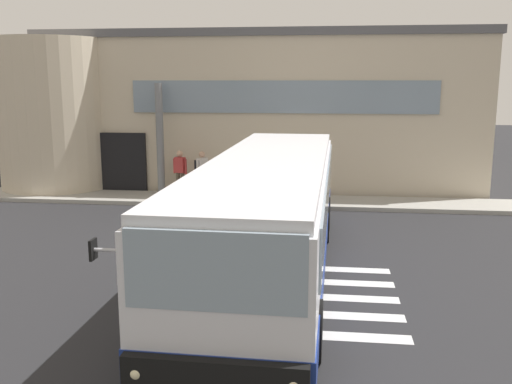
{
  "coord_description": "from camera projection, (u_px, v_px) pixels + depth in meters",
  "views": [
    {
      "loc": [
        2.62,
        -15.29,
        4.37
      ],
      "look_at": [
        0.85,
        -0.77,
        1.5
      ],
      "focal_mm": 39.7,
      "sensor_mm": 36.0,
      "label": 1
    }
  ],
  "objects": [
    {
      "name": "boarding_curb",
      "position": [
        251.0,
        201.0,
        20.71
      ],
      "size": [
        21.41,
        2.0,
        0.15
      ],
      "primitive_type": "cube",
      "color": "#9E9B93",
      "rests_on": "ground"
    },
    {
      "name": "entry_support_column",
      "position": [
        160.0,
        139.0,
        21.3
      ],
      "size": [
        0.28,
        0.28,
        4.15
      ],
      "primitive_type": "cylinder",
      "color": "slate",
      "rests_on": "boarding_curb"
    },
    {
      "name": "bus_main_foreground",
      "position": [
        270.0,
        217.0,
        12.9
      ],
      "size": [
        3.28,
        12.1,
        2.7
      ],
      "color": "silver",
      "rests_on": "ground"
    },
    {
      "name": "passenger_by_doorway",
      "position": [
        202.0,
        170.0,
        21.04
      ],
      "size": [
        0.49,
        0.52,
        1.68
      ],
      "color": "#4C4233",
      "rests_on": "boarding_curb"
    },
    {
      "name": "terminal_building",
      "position": [
        256.0,
        107.0,
        26.77
      ],
      "size": [
        19.21,
        13.8,
        6.32
      ],
      "color": "beige",
      "rests_on": "ground"
    },
    {
      "name": "bay_paint_stripes",
      "position": [
        291.0,
        296.0,
        11.72
      ],
      "size": [
        4.4,
        3.96,
        0.01
      ],
      "color": "silver",
      "rests_on": "ground"
    },
    {
      "name": "passenger_near_column",
      "position": [
        180.0,
        170.0,
        21.23
      ],
      "size": [
        0.56,
        0.33,
        1.68
      ],
      "color": "#4C4233",
      "rests_on": "boarding_curb"
    },
    {
      "name": "ground_plane",
      "position": [
        230.0,
        238.0,
        16.05
      ],
      "size": [
        80.0,
        90.0,
        0.02
      ],
      "primitive_type": "cube",
      "color": "#232326",
      "rests_on": "ground"
    },
    {
      "name": "safety_bollard_yellow",
      "position": [
        264.0,
        198.0,
        19.4
      ],
      "size": [
        0.18,
        0.18,
        0.9
      ],
      "primitive_type": "cylinder",
      "color": "yellow",
      "rests_on": "ground"
    }
  ]
}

